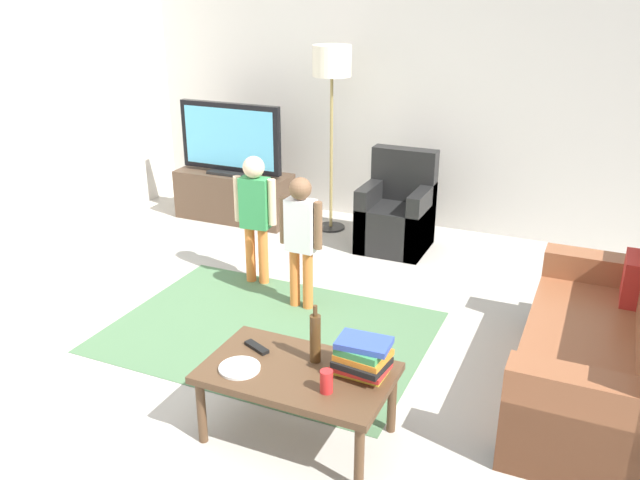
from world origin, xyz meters
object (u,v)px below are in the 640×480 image
Objects in this scene: bottle at (315,338)px; child_center at (301,231)px; tv at (230,139)px; floor_lamp at (332,71)px; book_stack at (362,358)px; armchair at (397,216)px; coffee_table at (297,378)px; soda_can at (326,381)px; child_near_tv at (255,208)px; tv_stand at (234,197)px; plate at (240,368)px; tv_remote at (257,347)px; couch at (610,356)px.

child_center is at bearing 118.66° from bottle.
tv reaches higher than bottle.
floor_lamp is (1.02, 0.17, 0.70)m from tv.
armchair is at bearing 104.05° from book_stack.
coffee_table is 0.27m from soda_can.
child_near_tv is 0.58m from child_center.
coffee_table is (0.37, -2.88, 0.07)m from armchair.
tv_stand is 0.60m from tv.
tv_stand reaches higher than plate.
child_center is at bearing -45.39° from tv_stand.
tv is at bearing 179.40° from armchair.
tv_stand reaches higher than tv_remote.
tv is 6.47× the size of tv_remote.
child_near_tv is at bearing 133.88° from book_stack.
child_center is at bearing -100.69° from armchair.
floor_lamp is 8.09× the size of plate.
bottle is at bearing 36.05° from plate.
couch is 8.18× the size of plate.
child_center is (1.49, -1.52, 0.37)m from tv_stand.
soda_can is at bearing -0.00° from plate.
tv_stand is 0.67× the size of couch.
couch is 2.62m from armchair.
child_center is 1.58m from plate.
couch is 2.15m from plate.
child_center reaches higher than tv_remote.
coffee_table is (2.15, -2.92, 0.13)m from tv_stand.
tv_stand is at bearing -171.56° from floor_lamp.
tv is 3.30× the size of bottle.
child_center is at bearing -74.21° from floor_lamp.
book_stack reaches higher than tv_stand.
child_near_tv is at bearing 125.35° from coffee_table.
child_near_tv is at bearing 154.19° from child_center.
child_center is at bearing 103.70° from plate.
child_near_tv is 8.87× the size of soda_can.
armchair reaches higher than book_stack.
book_stack reaches higher than coffee_table.
floor_lamp is at bearing 111.68° from bottle.
child_near_tv reaches higher than bottle.
plate is (1.87, -3.04, 0.18)m from tv_stand.
floor_lamp is at bearing 8.44° from tv_stand.
child_center reaches higher than armchair.
armchair is 2.70× the size of bottle.
tv_stand is at bearing 153.07° from couch.
plate is (0.02, -0.22, -0.00)m from tv_remote.
plate is (-1.79, -1.18, 0.14)m from couch.
couch is at bearing -37.34° from floor_lamp.
couch is (3.66, -1.84, -0.56)m from tv.
tv_stand is 3.60× the size of bottle.
tv_remote is at bearing -74.92° from child_center.
bottle is (2.20, -2.78, -0.29)m from tv.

